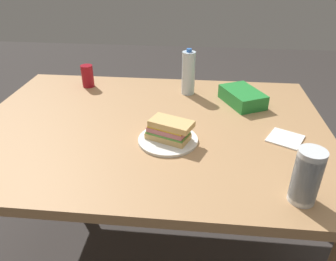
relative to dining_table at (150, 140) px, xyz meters
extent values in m
plane|color=#383330|center=(0.00, 0.00, -0.67)|extent=(8.00, 8.00, 0.00)
cube|color=tan|center=(0.00, 0.00, 0.06)|extent=(1.57, 1.13, 0.04)
cylinder|color=#977049|center=(-0.71, 0.49, -0.31)|extent=(0.07, 0.07, 0.71)
cylinder|color=#977049|center=(0.71, 0.49, -0.31)|extent=(0.07, 0.07, 0.71)
cylinder|color=white|center=(0.10, -0.13, 0.09)|extent=(0.24, 0.24, 0.01)
cube|color=#DBB26B|center=(0.10, -0.13, 0.11)|extent=(0.19, 0.15, 0.02)
cube|color=#599E3F|center=(0.10, -0.13, 0.12)|extent=(0.18, 0.14, 0.01)
cube|color=#C6727A|center=(0.10, -0.13, 0.14)|extent=(0.18, 0.13, 0.02)
cube|color=yellow|center=(0.10, -0.13, 0.15)|extent=(0.17, 0.13, 0.01)
cube|color=#DBB26B|center=(0.11, -0.13, 0.16)|extent=(0.19, 0.15, 0.02)
cylinder|color=maroon|center=(-0.41, 0.41, 0.14)|extent=(0.07, 0.07, 0.12)
cube|color=#268C38|center=(0.43, 0.27, 0.12)|extent=(0.24, 0.27, 0.07)
cylinder|color=silver|center=(0.15, 0.37, 0.19)|extent=(0.07, 0.07, 0.23)
cylinder|color=blue|center=(0.15, 0.37, 0.32)|extent=(0.03, 0.03, 0.02)
cylinder|color=silver|center=(0.55, -0.44, 0.13)|extent=(0.08, 0.08, 0.09)
cylinder|color=silver|center=(0.55, -0.44, 0.15)|extent=(0.08, 0.08, 0.09)
cylinder|color=silver|center=(0.55, -0.44, 0.17)|extent=(0.08, 0.08, 0.09)
cylinder|color=silver|center=(0.55, -0.44, 0.18)|extent=(0.08, 0.08, 0.09)
cylinder|color=silver|center=(0.55, -0.44, 0.20)|extent=(0.08, 0.08, 0.09)
cylinder|color=silver|center=(0.55, -0.44, 0.22)|extent=(0.08, 0.08, 0.09)
cube|color=white|center=(0.58, -0.07, 0.08)|extent=(0.18, 0.18, 0.01)
camera|label=1|loc=(0.21, -1.25, 0.78)|focal=34.53mm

